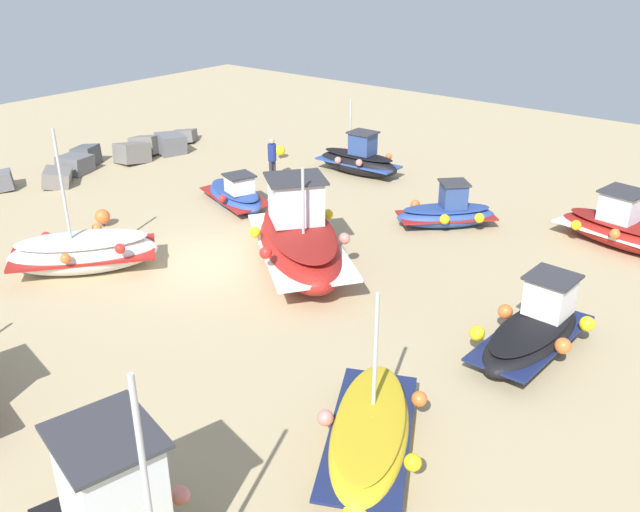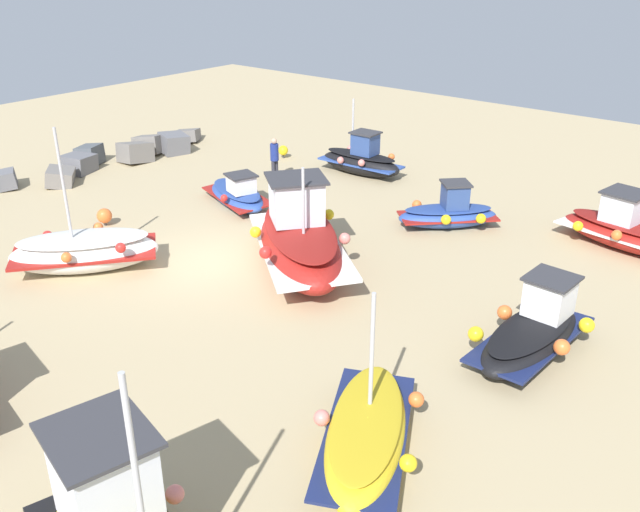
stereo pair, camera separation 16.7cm
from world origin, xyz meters
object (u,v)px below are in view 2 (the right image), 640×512
fishing_boat_6 (84,251)px  fishing_boat_1 (299,240)px  fishing_boat_4 (237,194)px  fishing_boat_9 (361,160)px  fishing_boat_3 (533,332)px  mooring_buoy_1 (104,216)px  fishing_boat_7 (630,231)px  person_walking (275,157)px  fishing_boat_0 (367,433)px  fishing_boat_8 (449,213)px  mooring_buoy_0 (283,150)px

fishing_boat_6 → fishing_boat_1: bearing=-10.8°
fishing_boat_4 → fishing_boat_9: 5.72m
fishing_boat_3 → mooring_buoy_1: 14.00m
fishing_boat_3 → fishing_boat_7: (7.39, 0.18, 0.01)m
mooring_buoy_1 → fishing_boat_3: bearing=-83.4°
person_walking → fishing_boat_0: bearing=-35.2°
fishing_boat_3 → fishing_boat_9: 13.40m
fishing_boat_1 → fishing_boat_7: fishing_boat_7 is taller
fishing_boat_3 → fishing_boat_8: bearing=46.7°
fishing_boat_3 → fishing_boat_7: size_ratio=0.83×
fishing_boat_7 → fishing_boat_8: fishing_boat_7 is taller
fishing_boat_1 → person_walking: (5.21, 5.78, 0.13)m
fishing_boat_1 → mooring_buoy_0: 10.85m
fishing_boat_3 → fishing_boat_1: bearing=92.3°
person_walking → mooring_buoy_0: (2.49, 1.84, -0.64)m
fishing_boat_3 → fishing_boat_9: fishing_boat_9 is taller
person_walking → mooring_buoy_1: 7.00m
fishing_boat_6 → person_walking: (9.15, 1.24, 0.41)m
fishing_boat_8 → fishing_boat_0: bearing=-113.4°
mooring_buoy_1 → person_walking: bearing=-9.7°
fishing_boat_1 → fishing_boat_7: size_ratio=1.24×
fishing_boat_7 → fishing_boat_4: bearing=31.3°
fishing_boat_1 → mooring_buoy_0: (7.70, 7.62, -0.51)m
fishing_boat_1 → fishing_boat_9: 8.86m
fishing_boat_7 → mooring_buoy_1: bearing=42.0°
fishing_boat_0 → fishing_boat_4: (7.56, 11.04, -0.04)m
fishing_boat_0 → fishing_boat_4: bearing=-152.3°
fishing_boat_8 → fishing_boat_9: 6.05m
fishing_boat_9 → person_walking: (-2.82, 2.04, 0.40)m
fishing_boat_7 → fishing_boat_9: fishing_boat_7 is taller
fishing_boat_6 → fishing_boat_4: bearing=42.4°
fishing_boat_3 → mooring_buoy_1: (-1.60, 13.91, -0.19)m
fishing_boat_8 → mooring_buoy_1: (-7.05, 8.66, -0.12)m
fishing_boat_0 → fishing_boat_6: 10.64m
fishing_boat_1 → person_walking: 7.78m
fishing_boat_3 → fishing_boat_6: bearing=111.5°
mooring_buoy_0 → mooring_buoy_1: mooring_buoy_1 is taller
fishing_boat_0 → fishing_boat_4: fishing_boat_0 is taller
fishing_boat_3 → fishing_boat_4: bearing=81.0°
fishing_boat_9 → fishing_boat_4: bearing=-104.8°
fishing_boat_3 → mooring_buoy_0: size_ratio=6.79×
fishing_boat_9 → person_walking: fishing_boat_9 is taller
fishing_boat_3 → fishing_boat_9: size_ratio=1.05×
fishing_boat_4 → fishing_boat_1: bearing=-7.2°
fishing_boat_0 → fishing_boat_8: size_ratio=1.29×
fishing_boat_7 → fishing_boat_0: bearing=95.4°
fishing_boat_1 → fishing_boat_6: 6.03m
fishing_boat_3 → fishing_boat_8: (5.45, 5.25, -0.07)m
fishing_boat_4 → mooring_buoy_1: fishing_boat_4 is taller
fishing_boat_9 → fishing_boat_3: bearing=-39.0°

